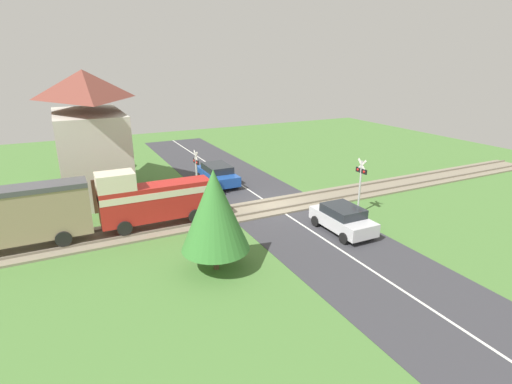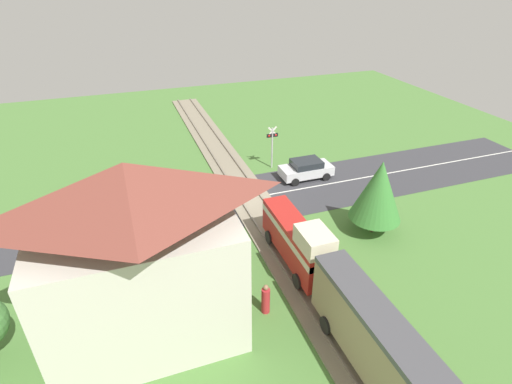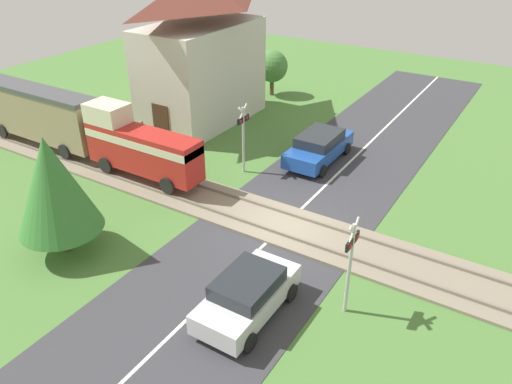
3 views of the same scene
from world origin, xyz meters
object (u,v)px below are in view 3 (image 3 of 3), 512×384
car_near_crossing (248,294)px  crossing_signal_east_approach (243,130)px  station_building (200,53)px  pedestrian_by_station (143,136)px  car_far_side (319,146)px  train (78,125)px  crossing_signal_west_approach (351,256)px

car_near_crossing → crossing_signal_east_approach: crossing_signal_east_approach is taller
station_building → car_near_crossing: bearing=-138.3°
pedestrian_by_station → car_near_crossing: bearing=-123.4°
station_building → pedestrian_by_station: bearing=177.7°
car_near_crossing → pedestrian_by_station: bearing=56.6°
car_near_crossing → car_far_side: size_ratio=0.84×
train → car_far_side: bearing=-58.6°
crossing_signal_east_approach → station_building: size_ratio=0.41×
car_near_crossing → crossing_signal_east_approach: (8.10, 5.43, 1.39)m
car_near_crossing → pedestrian_by_station: 13.63m
station_building → car_far_side: bearing=-99.8°
car_far_side → crossing_signal_east_approach: bearing=139.6°
station_building → train: bearing=166.2°
car_near_crossing → car_far_side: car_far_side is taller
train → station_building: size_ratio=1.71×
car_near_crossing → crossing_signal_east_approach: size_ratio=1.14×
car_far_side → crossing_signal_east_approach: 4.16m
crossing_signal_east_approach → pedestrian_by_station: 6.15m
train → car_far_side: train is taller
car_near_crossing → car_far_side: 11.47m
train → station_building: bearing=-13.8°
train → crossing_signal_east_approach: bearing=-67.3°
car_far_side → crossing_signal_west_approach: crossing_signal_west_approach is taller
car_far_side → crossing_signal_east_approach: crossing_signal_east_approach is taller
crossing_signal_east_approach → pedestrian_by_station: bearing=95.7°
car_near_crossing → station_building: (12.53, 11.17, 3.26)m
train → car_far_side: 11.94m
crossing_signal_west_approach → crossing_signal_east_approach: same height
crossing_signal_west_approach → car_far_side: bearing=30.1°
train → car_far_side: (6.19, -10.15, -1.08)m
train → car_far_side: size_ratio=3.08×
car_near_crossing → crossing_signal_west_approach: (1.72, -2.55, 1.39)m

